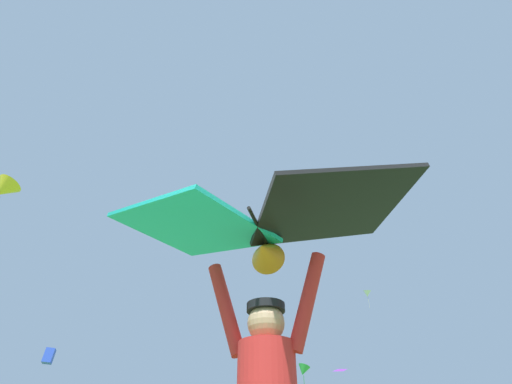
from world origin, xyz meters
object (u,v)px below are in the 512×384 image
distant_kite_blue_far_center (271,263)px  distant_kite_yellow_overhead_distant (3,189)px  held_stunt_kite (261,224)px  distant_kite_red_low_left (369,188)px  distant_kite_green_low_right (303,370)px  distant_kite_blue_high_left (49,356)px  distant_kite_white_mid_left (367,294)px  distant_kite_purple_mid_right (340,370)px

distant_kite_blue_far_center → distant_kite_yellow_overhead_distant: size_ratio=0.40×
held_stunt_kite → distant_kite_blue_far_center: 28.43m
distant_kite_red_low_left → distant_kite_green_low_right: bearing=139.2°
distant_kite_blue_high_left → distant_kite_red_low_left: bearing=18.7°
held_stunt_kite → distant_kite_white_mid_left: bearing=69.1°
distant_kite_red_low_left → distant_kite_green_low_right: 15.88m
distant_kite_purple_mid_right → distant_kite_blue_high_left: bearing=-151.1°
distant_kite_blue_far_center → distant_kite_green_low_right: 8.49m
distant_kite_blue_high_left → distant_kite_green_low_right: bearing=40.4°
distant_kite_red_low_left → distant_kite_yellow_overhead_distant: 26.68m
distant_kite_blue_far_center → distant_kite_green_low_right: distant_kite_blue_far_center is taller
distant_kite_white_mid_left → distant_kite_purple_mid_right: bearing=-134.0°
distant_kite_red_low_left → distant_kite_green_low_right: size_ratio=0.35×
distant_kite_green_low_right → distant_kite_blue_high_left: distant_kite_green_low_right is taller
distant_kite_purple_mid_right → distant_kite_green_low_right: (-2.05, 3.07, 0.51)m
distant_kite_green_low_right → distant_kite_yellow_overhead_distant: (-16.62, -16.11, 4.74)m
distant_kite_blue_far_center → distant_kite_blue_high_left: size_ratio=1.58×
distant_kite_red_low_left → distant_kite_blue_high_left: (-19.99, -6.77, -15.59)m
distant_kite_blue_far_center → distant_kite_red_low_left: size_ratio=1.39×
held_stunt_kite → distant_kite_purple_mid_right: (7.21, 26.14, 4.23)m
distant_kite_red_low_left → distant_kite_yellow_overhead_distant: (-22.59, -10.95, -9.04)m
distant_kite_blue_far_center → distant_kite_green_low_right: bearing=53.5°
distant_kite_blue_far_center → distant_kite_blue_high_left: distant_kite_blue_far_center is taller
distant_kite_blue_high_left → distant_kite_white_mid_left: bearing=33.4°
distant_kite_purple_mid_right → distant_kite_blue_high_left: size_ratio=1.36×
distant_kite_white_mid_left → distant_kite_blue_far_center: bearing=-150.5°
distant_kite_red_low_left → distant_kite_purple_mid_right: size_ratio=0.83×
distant_kite_red_low_left → distant_kite_yellow_overhead_distant: bearing=-154.1°
distant_kite_purple_mid_right → distant_kite_yellow_overhead_distant: bearing=-145.1°
distant_kite_green_low_right → distant_kite_blue_high_left: 18.49m
distant_kite_blue_far_center → distant_kite_purple_mid_right: (4.68, 0.49, -7.76)m
distant_kite_blue_far_center → distant_kite_purple_mid_right: size_ratio=1.16×
distant_kite_blue_far_center → distant_kite_yellow_overhead_distant: bearing=-138.1°
distant_kite_red_low_left → distant_kite_blue_high_left: 26.24m
distant_kite_green_low_right → distant_kite_yellow_overhead_distant: size_ratio=0.81×
held_stunt_kite → distant_kite_purple_mid_right: bearing=74.6°
distant_kite_blue_far_center → distant_kite_blue_high_left: 16.78m
distant_kite_blue_far_center → distant_kite_white_mid_left: distant_kite_blue_far_center is taller
distant_kite_yellow_overhead_distant → distant_kite_blue_high_left: 8.19m
held_stunt_kite → distant_kite_green_low_right: (5.16, 29.20, 4.75)m
distant_kite_blue_far_center → distant_kite_yellow_overhead_distant: distant_kite_blue_far_center is taller
distant_kite_purple_mid_right → distant_kite_yellow_overhead_distant: (-18.67, -13.04, 5.25)m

